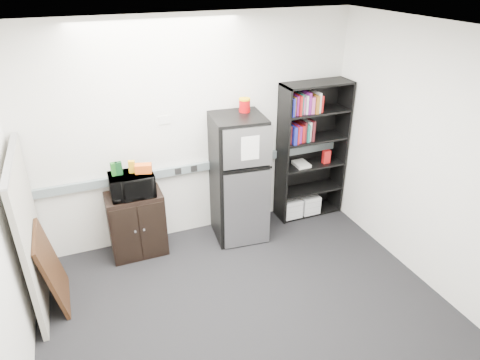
{
  "coord_description": "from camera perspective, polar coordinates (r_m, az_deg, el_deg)",
  "views": [
    {
      "loc": [
        -1.28,
        -2.91,
        3.17
      ],
      "look_at": [
        0.24,
        0.9,
        1.07
      ],
      "focal_mm": 32.0,
      "sensor_mm": 36.0,
      "label": 1
    }
  ],
  "objects": [
    {
      "name": "wall_back",
      "position": [
        5.17,
        -6.05,
        6.36
      ],
      "size": [
        4.0,
        0.02,
        2.7
      ],
      "primitive_type": "cube",
      "color": "white",
      "rests_on": "floor"
    },
    {
      "name": "snack_bag",
      "position": [
        4.87,
        -12.76,
        1.52
      ],
      "size": [
        0.2,
        0.14,
        0.1
      ],
      "primitive_type": "cube",
      "rotation": [
        0.0,
        0.0,
        -0.26
      ],
      "color": "#DE5516",
      "rests_on": "microwave"
    },
    {
      "name": "coffee_can",
      "position": [
        5.05,
        0.61,
        10.08
      ],
      "size": [
        0.13,
        0.13,
        0.18
      ],
      "color": "#B0080B",
      "rests_on": "refrigerator"
    },
    {
      "name": "bookshelf",
      "position": [
        5.71,
        9.36,
        4.15
      ],
      "size": [
        0.9,
        0.34,
        1.85
      ],
      "color": "black",
      "rests_on": "floor"
    },
    {
      "name": "cabinet",
      "position": [
        5.23,
        -13.59,
        -5.72
      ],
      "size": [
        0.64,
        0.43,
        0.8
      ],
      "color": "black",
      "rests_on": "floor"
    },
    {
      "name": "wall_note",
      "position": [
        5.02,
        -10.01,
        7.88
      ],
      "size": [
        0.14,
        0.0,
        0.1
      ],
      "primitive_type": "cube",
      "color": "white",
      "rests_on": "wall_back"
    },
    {
      "name": "cubicle_partition",
      "position": [
        4.68,
        -26.25,
        -6.3
      ],
      "size": [
        0.06,
        1.3,
        1.62
      ],
      "color": "#AAA597",
      "rests_on": "floor"
    },
    {
      "name": "wall_right",
      "position": [
        4.75,
        24.47,
        2.04
      ],
      "size": [
        0.02,
        3.5,
        2.7
      ],
      "primitive_type": "cube",
      "color": "white",
      "rests_on": "floor"
    },
    {
      "name": "snack_box_a",
      "position": [
        4.88,
        -16.43,
        1.41
      ],
      "size": [
        0.07,
        0.06,
        0.15
      ],
      "primitive_type": "cube",
      "rotation": [
        0.0,
        0.0,
        0.11
      ],
      "color": "#185618",
      "rests_on": "microwave"
    },
    {
      "name": "snack_box_c",
      "position": [
        4.9,
        -14.23,
        1.73
      ],
      "size": [
        0.08,
        0.06,
        0.14
      ],
      "primitive_type": "cube",
      "rotation": [
        0.0,
        0.0,
        -0.22
      ],
      "color": "orange",
      "rests_on": "microwave"
    },
    {
      "name": "refrigerator",
      "position": [
        5.23,
        -0.25,
        0.16
      ],
      "size": [
        0.66,
        0.68,
        1.6
      ],
      "rotation": [
        0.0,
        0.0,
        -0.1
      ],
      "color": "black",
      "rests_on": "floor"
    },
    {
      "name": "electrical_raceway",
      "position": [
        5.31,
        -5.72,
        1.71
      ],
      "size": [
        3.92,
        0.05,
        0.1
      ],
      "primitive_type": "cube",
      "color": "slate",
      "rests_on": "wall_back"
    },
    {
      "name": "ceiling",
      "position": [
        3.21,
        2.06,
        18.7
      ],
      "size": [
        4.0,
        3.5,
        0.02
      ],
      "primitive_type": "cube",
      "color": "white",
      "rests_on": "wall_back"
    },
    {
      "name": "framed_poster",
      "position": [
        4.77,
        -23.76,
        -10.67
      ],
      "size": [
        0.2,
        0.66,
        0.85
      ],
      "rotation": [
        0.0,
        -0.19,
        0.0
      ],
      "color": "black",
      "rests_on": "floor"
    },
    {
      "name": "floor",
      "position": [
        4.49,
        1.46,
        -17.77
      ],
      "size": [
        4.0,
        4.0,
        0.0
      ],
      "primitive_type": "plane",
      "color": "black",
      "rests_on": "ground"
    },
    {
      "name": "microwave",
      "position": [
        4.95,
        -14.22,
        -0.62
      ],
      "size": [
        0.49,
        0.33,
        0.27
      ],
      "primitive_type": "imported",
      "rotation": [
        0.0,
        0.0,
        -0.01
      ],
      "color": "black",
      "rests_on": "cabinet"
    },
    {
      "name": "snack_box_b",
      "position": [
        4.88,
        -15.87,
        1.51
      ],
      "size": [
        0.07,
        0.06,
        0.15
      ],
      "primitive_type": "cube",
      "rotation": [
        0.0,
        0.0,
        0.08
      ],
      "color": "#0C3515",
      "rests_on": "microwave"
    }
  ]
}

